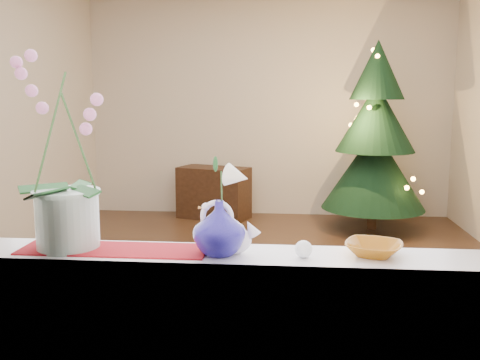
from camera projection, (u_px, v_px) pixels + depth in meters
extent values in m
plane|color=#372216|center=(255.00, 278.00, 4.43)|extent=(5.00, 5.00, 0.00)
cube|color=beige|center=(268.00, 108.00, 6.69)|extent=(4.50, 0.10, 2.70)
cube|color=beige|center=(208.00, 138.00, 1.77)|extent=(4.50, 0.10, 2.70)
cube|color=white|center=(215.00, 258.00, 1.96)|extent=(2.20, 0.26, 0.04)
cube|color=maroon|center=(114.00, 249.00, 1.99)|extent=(0.70, 0.20, 0.01)
imported|color=navy|center=(219.00, 224.00, 1.92)|extent=(0.24, 0.24, 0.23)
sphere|color=white|center=(304.00, 249.00, 1.90)|extent=(0.08, 0.08, 0.06)
imported|color=#97570E|center=(374.00, 250.00, 1.92)|extent=(0.21, 0.21, 0.04)
cube|color=black|center=(214.00, 193.00, 6.59)|extent=(0.94, 0.67, 0.63)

